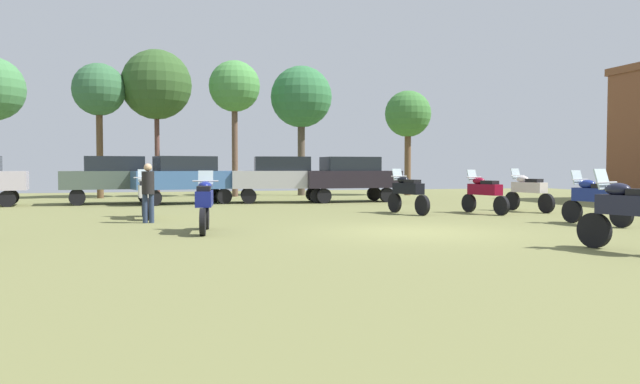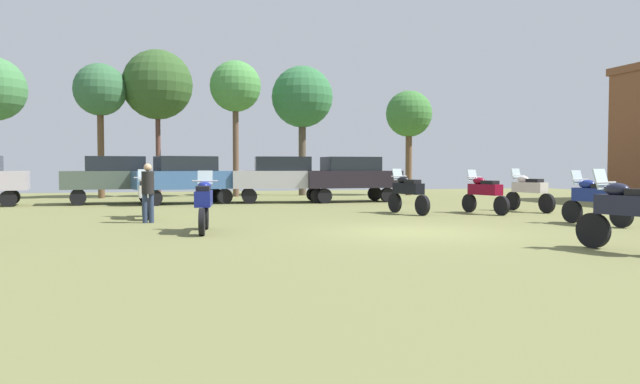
{
  "view_description": "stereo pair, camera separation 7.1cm",
  "coord_description": "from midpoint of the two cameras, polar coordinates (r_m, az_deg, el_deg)",
  "views": [
    {
      "loc": [
        -5.9,
        -13.23,
        1.55
      ],
      "look_at": [
        -0.9,
        5.25,
        0.78
      ],
      "focal_mm": 33.93,
      "sensor_mm": 36.0,
      "label": 1
    },
    {
      "loc": [
        -5.83,
        -13.25,
        1.55
      ],
      "look_at": [
        -0.9,
        5.25,
        0.78
      ],
      "focal_mm": 33.93,
      "sensor_mm": 36.0,
      "label": 2
    }
  ],
  "objects": [
    {
      "name": "motorcycle_1",
      "position": [
        20.16,
        8.38,
        0.02
      ],
      "size": [
        0.74,
        2.16,
        1.49
      ],
      "rotation": [
        0.0,
        0.0,
        0.22
      ],
      "color": "black",
      "rests_on": "ground"
    },
    {
      "name": "motorcycle_8",
      "position": [
        22.25,
        19.18,
        0.15
      ],
      "size": [
        0.7,
        2.27,
        1.5
      ],
      "rotation": [
        0.0,
        0.0,
        0.17
      ],
      "color": "black",
      "rests_on": "ground"
    },
    {
      "name": "motorcycle_7",
      "position": [
        12.24,
        27.34,
        -1.66
      ],
      "size": [
        0.83,
        2.09,
        1.51
      ],
      "rotation": [
        0.0,
        0.0,
        0.3
      ],
      "color": "black",
      "rests_on": "ground"
    },
    {
      "name": "tree_2",
      "position": [
        32.48,
        -7.92,
        9.71
      ],
      "size": [
        2.68,
        2.68,
        7.14
      ],
      "color": "brown",
      "rests_on": "ground"
    },
    {
      "name": "motorcycle_5",
      "position": [
        17.67,
        24.62,
        -0.54
      ],
      "size": [
        0.73,
        2.13,
        1.46
      ],
      "rotation": [
        0.0,
        0.0,
        0.21
      ],
      "color": "black",
      "rests_on": "ground"
    },
    {
      "name": "tree_8",
      "position": [
        32.61,
        -15.02,
        9.71
      ],
      "size": [
        3.57,
        3.57,
        7.58
      ],
      "color": "brown",
      "rests_on": "ground"
    },
    {
      "name": "tree_5",
      "position": [
        32.25,
        -19.98,
        8.93
      ],
      "size": [
        2.59,
        2.59,
        6.69
      ],
      "color": "brown",
      "rests_on": "ground"
    },
    {
      "name": "tree_1",
      "position": [
        33.54,
        -1.63,
        8.87
      ],
      "size": [
        3.36,
        3.36,
        7.1
      ],
      "color": "#4F4236",
      "rests_on": "ground"
    },
    {
      "name": "car_1",
      "position": [
        26.43,
        -3.48,
        1.53
      ],
      "size": [
        4.48,
        2.28,
        2.0
      ],
      "rotation": [
        0.0,
        0.0,
        1.46
      ],
      "color": "black",
      "rests_on": "ground"
    },
    {
      "name": "car_4",
      "position": [
        25.97,
        -12.48,
        1.47
      ],
      "size": [
        4.58,
        2.65,
        2.0
      ],
      "rotation": [
        0.0,
        0.0,
        1.78
      ],
      "color": "black",
      "rests_on": "ground"
    },
    {
      "name": "motorcycle_9",
      "position": [
        20.75,
        15.34,
        -0.01
      ],
      "size": [
        0.73,
        2.13,
        1.46
      ],
      "rotation": [
        0.0,
        0.0,
        0.22
      ],
      "color": "black",
      "rests_on": "ground"
    },
    {
      "name": "ground_plane",
      "position": [
        14.56,
        8.93,
        -3.79
      ],
      "size": [
        44.0,
        52.0,
        0.02
      ],
      "color": "olive"
    },
    {
      "name": "car_5",
      "position": [
        26.84,
        -18.7,
        1.43
      ],
      "size": [
        4.48,
        2.3,
        2.0
      ],
      "rotation": [
        0.0,
        0.0,
        1.69
      ],
      "color": "black",
      "rests_on": "ground"
    },
    {
      "name": "car_3",
      "position": [
        26.9,
        2.98,
        1.55
      ],
      "size": [
        4.38,
        1.99,
        2.0
      ],
      "rotation": [
        0.0,
        0.0,
        1.62
      ],
      "color": "black",
      "rests_on": "ground"
    },
    {
      "name": "motorcycle_2",
      "position": [
        14.53,
        -10.76,
        -0.95
      ],
      "size": [
        0.64,
        2.09,
        1.46
      ],
      "rotation": [
        0.0,
        0.0,
        -0.13
      ],
      "color": "black",
      "rests_on": "ground"
    },
    {
      "name": "person_2",
      "position": [
        17.31,
        -15.81,
        0.32
      ],
      "size": [
        0.35,
        0.35,
        1.64
      ],
      "rotation": [
        0.0,
        0.0,
        6.27
      ],
      "color": "#27334E",
      "rests_on": "ground"
    },
    {
      "name": "tree_4",
      "position": [
        34.02,
        8.45,
        7.19
      ],
      "size": [
        2.56,
        2.56,
        5.78
      ],
      "color": "brown",
      "rests_on": "ground"
    },
    {
      "name": "motorcycle_10",
      "position": [
        18.98,
        -16.07,
        -0.21
      ],
      "size": [
        0.62,
        2.11,
        1.48
      ],
      "rotation": [
        0.0,
        0.0,
        0.06
      ],
      "color": "black",
      "rests_on": "ground"
    }
  ]
}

